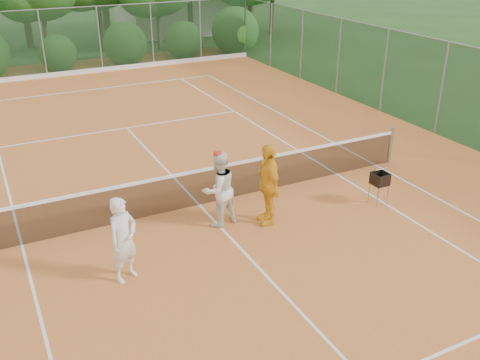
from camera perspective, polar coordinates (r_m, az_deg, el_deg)
name	(u,v)px	position (r m, az deg, el deg)	size (l,w,h in m)	color
ground	(200,206)	(13.13, -4.32, -2.80)	(120.00, 120.00, 0.00)	#214217
clay_court	(200,206)	(13.13, -4.32, -2.76)	(18.00, 36.00, 0.02)	orange
club_building	(183,8)	(37.54, -6.09, 17.75)	(8.00, 5.00, 3.00)	beige
tennis_net	(199,187)	(12.89, -4.39, -0.71)	(11.97, 0.10, 1.10)	gray
player_white	(123,240)	(10.27, -12.33, -6.24)	(0.63, 0.41, 1.72)	white
player_center_grp	(219,189)	(11.89, -2.28, -0.95)	(0.99, 0.85, 1.79)	white
player_yellow	(268,184)	(11.96, 3.00, -0.44)	(1.12, 0.47, 1.91)	gold
ball_hopper	(380,179)	(13.35, 14.71, 0.06)	(0.36, 0.36, 0.82)	gray
stray_ball_b	(125,100)	(21.93, -12.21, 8.36)	(0.07, 0.07, 0.07)	#B0CA2F
stray_ball_c	(194,98)	(21.82, -4.97, 8.75)	(0.07, 0.07, 0.07)	#A7C62E
court_markings	(200,205)	(13.12, -4.32, -2.71)	(11.03, 23.83, 0.01)	white
fence_back	(72,42)	(26.55, -17.52, 13.89)	(18.07, 0.07, 3.00)	#19381E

